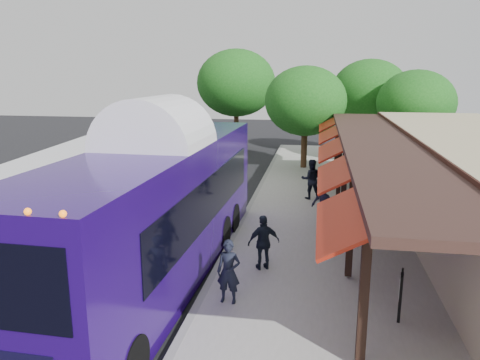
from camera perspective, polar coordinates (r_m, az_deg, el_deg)
The scene contains 14 objects.
ground at distance 13.88m, azimuth -3.11°, elevation -11.29°, with size 90.00×90.00×0.00m, color black.
sidewalk at distance 17.41m, azimuth 16.30°, elevation -6.40°, with size 10.00×40.00×0.15m, color #9E9B93.
curb at distance 17.49m, azimuth -0.08°, elevation -5.76°, with size 0.20×40.00×0.16m, color gray.
coach_bus at distance 13.09m, azimuth -9.89°, elevation -2.84°, with size 3.04×12.75×4.05m.
city_bus at distance 18.17m, azimuth -19.44°, elevation -0.72°, with size 3.44×11.11×2.94m.
ped_a at distance 11.64m, azimuth -1.39°, elevation -11.11°, with size 0.58×0.38×1.60m, color black.
ped_b at distance 21.10m, azimuth 8.64°, elevation 0.10°, with size 0.87×0.68×1.79m, color black.
ped_c at distance 13.50m, azimuth 2.91°, elevation -7.61°, with size 0.94×0.39×1.61m, color black.
ped_d at distance 17.98m, azimuth 10.22°, elevation -2.60°, with size 1.01×0.58×1.56m, color black.
sign_board at distance 11.33m, azimuth 19.02°, elevation -12.44°, with size 0.16×0.55×1.22m.
tree_left at distance 27.78m, azimuth 7.98°, elevation 9.50°, with size 4.76×4.76×6.09m.
tree_mid at distance 33.10m, azimuth 15.51°, elevation 10.28°, with size 5.14×5.14×6.58m.
tree_right at distance 29.93m, azimuth 20.63°, elevation 8.77°, with size 4.59×4.59×5.87m.
tree_far at distance 34.97m, azimuth -0.46°, elevation 11.74°, with size 5.77×5.77×7.38m.
Camera 1 is at (2.82, -12.33, 5.71)m, focal length 35.00 mm.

